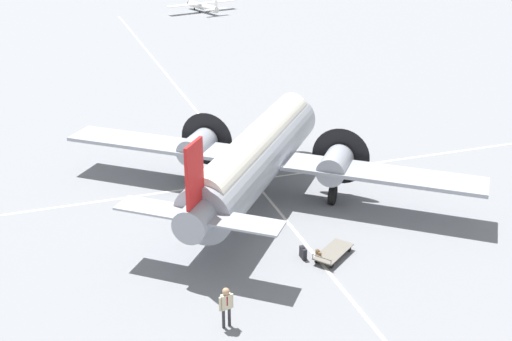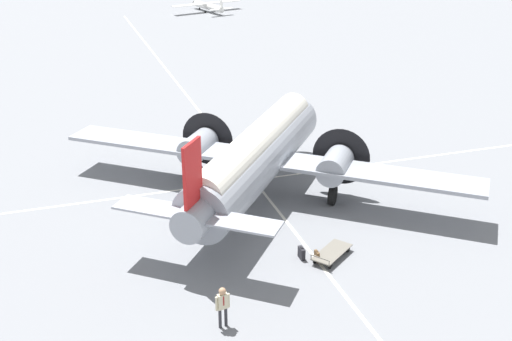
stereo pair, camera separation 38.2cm
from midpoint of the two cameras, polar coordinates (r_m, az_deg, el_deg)
name	(u,v)px [view 2 (the right image)]	position (r m, az deg, el deg)	size (l,w,h in m)	color
ground_plane	(256,201)	(35.00, 0.31, -2.71)	(300.00, 300.00, 0.00)	slate
apron_line_eastwest	(269,199)	(35.22, 1.44, -2.54)	(120.00, 0.16, 0.01)	silver
apron_line_northsouth	(242,181)	(37.32, -0.99, -0.98)	(0.16, 120.00, 0.01)	silver
airliner_main	(259,153)	(34.34, 0.59, 1.58)	(17.73, 19.86, 6.17)	#9399A3
crew_foreground	(223,303)	(24.94, -2.54, -11.70)	(0.28, 0.60, 1.76)	#2D2D33
suitcase_near_door	(317,256)	(29.55, 5.79, -7.59)	(0.38, 0.13, 0.55)	brown
suitcase_upright_spare	(302,253)	(29.67, 4.44, -7.34)	(0.51, 0.19, 0.59)	#232328
baggage_cart	(332,253)	(29.85, 7.11, -7.26)	(2.16, 2.41, 0.56)	#6B665B
light_aircraft_distant	(207,6)	(93.58, -4.22, 14.39)	(8.06, 10.57, 2.05)	white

